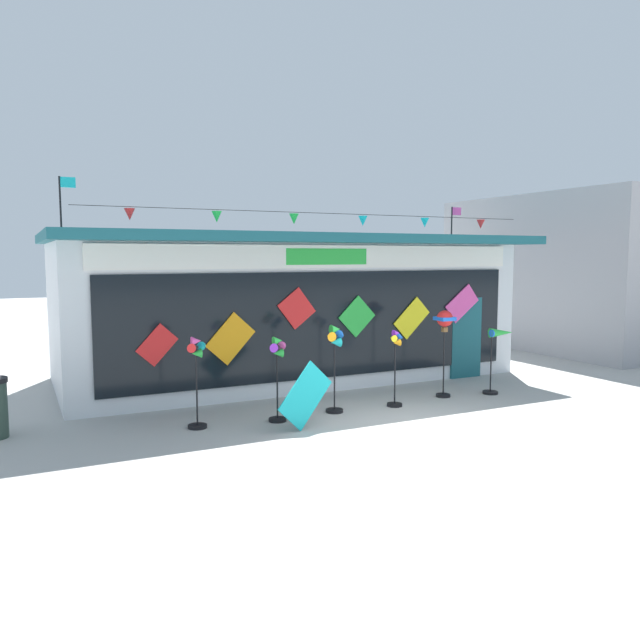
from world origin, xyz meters
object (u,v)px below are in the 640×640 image
Objects in this scene: wind_spinner_center_left at (335,352)px; wind_spinner_far_right at (498,346)px; kite_shop_building at (287,306)px; wind_spinner_right at (445,327)px; wind_spinner_far_left at (197,371)px; display_kite_on_ground at (305,396)px; wind_spinner_center_right at (396,361)px; wind_spinner_left at (278,367)px.

wind_spinner_far_right is at bearing -1.00° from wind_spinner_center_left.
kite_shop_building reaches higher than wind_spinner_right.
wind_spinner_far_left reaches higher than display_kite_on_ground.
wind_spinner_right is at bearing 10.76° from wind_spinner_center_right.
wind_spinner_center_right is at bearing 0.26° from wind_spinner_left.
wind_spinner_left is at bearing -179.45° from wind_spinner_far_right.
wind_spinner_far_right is at bearing 0.83° from wind_spinner_center_right.
wind_spinner_far_left is 6.74m from wind_spinner_far_right.
wind_spinner_far_left is 1.05× the size of wind_spinner_center_right.
wind_spinner_far_left is 4.02m from wind_spinner_center_right.
wind_spinner_center_left reaches higher than wind_spinner_far_right.
wind_spinner_far_left is (-3.34, -3.77, -0.75)m from kite_shop_building.
wind_spinner_left is 4.02m from wind_spinner_right.
wind_spinner_center_left is at bearing -2.11° from wind_spinner_far_left.
display_kite_on_ground is at bearing -164.71° from wind_spinner_center_right.
wind_spinner_center_right reaches higher than wind_spinner_far_right.
wind_spinner_left is at bearing -115.46° from kite_shop_building.
kite_shop_building reaches higher than wind_spinner_far_left.
wind_spinner_center_left is at bearing 5.55° from wind_spinner_left.
wind_spinner_center_right is 1.44× the size of display_kite_on_ground.
wind_spinner_right is 1.41m from wind_spinner_far_right.
wind_spinner_center_left is (-0.65, -3.87, -0.60)m from kite_shop_building.
wind_spinner_right is at bearing 13.59° from display_kite_on_ground.
wind_spinner_center_left is at bearing 179.00° from wind_spinner_far_right.
display_kite_on_ground is at bearing -143.03° from wind_spinner_center_left.
display_kite_on_ground is at bearing -66.45° from wind_spinner_left.
wind_spinner_far_right is at bearing -1.45° from wind_spinner_far_left.
wind_spinner_center_left is 1.35m from wind_spinner_center_right.
wind_spinner_center_right is (4.01, -0.21, -0.09)m from wind_spinner_far_left.
wind_spinner_center_left is (2.69, -0.10, 0.15)m from wind_spinner_far_left.
wind_spinner_center_right is (2.57, 0.01, -0.09)m from wind_spinner_left.
wind_spinner_far_left is 5.44m from wind_spinner_right.
wind_spinner_far_left is 0.87× the size of wind_spinner_right.
wind_spinner_far_left reaches higher than wind_spinner_left.
wind_spinner_center_right is at bearing -80.40° from kite_shop_building.
wind_spinner_left is 1.01× the size of wind_spinner_center_right.
wind_spinner_right is (1.41, 0.27, 0.58)m from wind_spinner_center_right.
wind_spinner_right is 1.72× the size of display_kite_on_ground.
kite_shop_building is 7.09× the size of wind_spinner_left.
wind_spinner_left is 2.57m from wind_spinner_center_right.
wind_spinner_far_left is 2.70m from wind_spinner_center_left.
wind_spinner_center_left reaches higher than wind_spinner_far_left.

